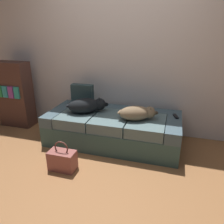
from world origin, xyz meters
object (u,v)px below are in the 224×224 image
object	(u,v)px
dog_dark	(87,105)
tv_remote	(176,116)
handbag	(62,160)
couch	(113,128)
dog_tan	(137,113)
bookshelf	(15,94)
throw_pillow	(82,95)

from	to	relation	value
dog_dark	tv_remote	bearing A→B (deg)	8.26
dog_dark	handbag	world-z (taller)	dog_dark
couch	dog_tan	bearing A→B (deg)	-15.97
couch	bookshelf	bearing A→B (deg)	174.98
tv_remote	bookshelf	xyz separation A→B (m)	(-2.65, 0.02, 0.09)
couch	dog_tan	size ratio (longest dim) A/B	3.50
dog_dark	dog_tan	world-z (taller)	dog_dark
couch	bookshelf	world-z (taller)	bookshelf
tv_remote	bookshelf	size ratio (longest dim) A/B	0.14
couch	throw_pillow	xyz separation A→B (m)	(-0.57, 0.23, 0.40)
bookshelf	throw_pillow	bearing A→B (deg)	3.41
bookshelf	dog_tan	bearing A→B (deg)	-6.95
dog_dark	bookshelf	size ratio (longest dim) A/B	0.54
couch	dog_dark	xyz separation A→B (m)	(-0.38, -0.04, 0.34)
dog_tan	handbag	world-z (taller)	dog_tan
couch	handbag	xyz separation A→B (m)	(-0.39, -0.83, -0.10)
handbag	bookshelf	xyz separation A→B (m)	(-1.39, 0.98, 0.42)
throw_pillow	dog_dark	bearing A→B (deg)	-55.23
throw_pillow	handbag	bearing A→B (deg)	-80.57
tv_remote	handbag	world-z (taller)	tv_remote
tv_remote	dog_dark	bearing A→B (deg)	171.34
dog_tan	throw_pillow	distance (m)	1.00
couch	dog_tan	world-z (taller)	dog_tan
handbag	bookshelf	distance (m)	1.76
throw_pillow	bookshelf	xyz separation A→B (m)	(-1.22, -0.07, -0.07)
dog_tan	tv_remote	bearing A→B (deg)	26.31
tv_remote	throw_pillow	size ratio (longest dim) A/B	0.44
tv_remote	handbag	size ratio (longest dim) A/B	0.40
couch	throw_pillow	bearing A→B (deg)	157.98
couch	throw_pillow	distance (m)	0.73
tv_remote	dog_tan	bearing A→B (deg)	-170.61
dog_tan	bookshelf	world-z (taller)	bookshelf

